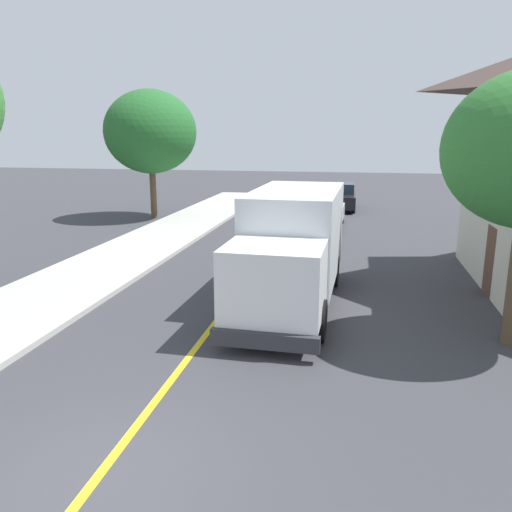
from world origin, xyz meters
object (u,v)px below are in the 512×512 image
parked_car_far (341,197)px  street_tree_down_block (150,132)px  box_truck (292,243)px  parked_car_near (311,235)px  parked_car_mid (325,212)px

parked_car_far → street_tree_down_block: size_ratio=0.62×
box_truck → parked_car_far: bearing=87.7°
box_truck → parked_car_near: bearing=90.3°
street_tree_down_block → parked_car_mid: bearing=-6.0°
parked_car_near → parked_car_far: size_ratio=1.01×
parked_car_near → parked_car_mid: 6.27m
parked_car_near → parked_car_mid: (0.18, 6.26, 0.00)m
parked_car_mid → parked_car_far: bearing=84.8°
parked_car_mid → street_tree_down_block: (-9.90, 1.04, 4.07)m
parked_car_far → parked_car_near: bearing=-93.5°
street_tree_down_block → box_truck: bearing=-54.2°
box_truck → parked_car_near: (-0.03, 6.21, -0.97)m
parked_car_mid → parked_car_far: 6.59m
parked_car_mid → street_tree_down_block: bearing=174.0°
parked_car_far → street_tree_down_block: bearing=-152.3°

